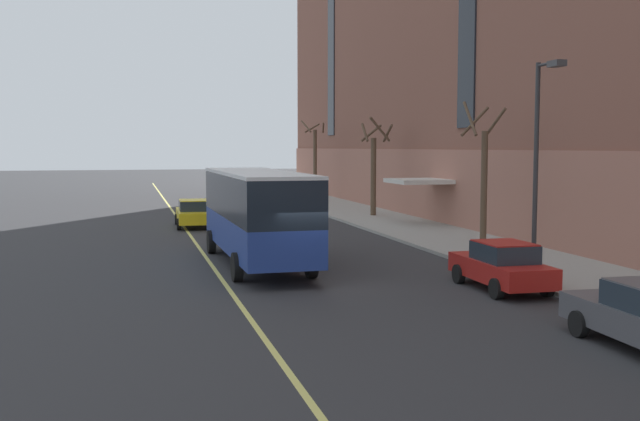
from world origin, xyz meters
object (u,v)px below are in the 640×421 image
object	(u,v)px
street_tree_far_downtown	(315,159)
taxi_cab	(193,213)
parked_car_red_0	(502,266)
parked_car_green_3	(281,197)
street_tree_mid_block	(483,176)
street_lamp	(540,148)
street_tree_far_uptown	(374,166)
city_bus	(257,211)

from	to	relation	value
street_tree_far_downtown	taxi_cab	bearing A→B (deg)	-122.64
street_tree_far_downtown	parked_car_red_0	bearing A→B (deg)	-95.53
parked_car_green_3	street_tree_mid_block	distance (m)	25.25
street_lamp	street_tree_mid_block	bearing A→B (deg)	75.36
taxi_cab	street_tree_mid_block	xyz separation A→B (m)	(11.73, -12.49, 2.47)
parked_car_red_0	street_tree_far_downtown	world-z (taller)	street_tree_far_downtown
street_tree_far_uptown	street_lamp	size ratio (longest dim) A/B	0.88
parked_car_green_3	street_tree_mid_block	bearing A→B (deg)	-80.58
parked_car_red_0	street_tree_mid_block	size ratio (longest dim) A/B	0.68
parked_car_red_0	parked_car_green_3	bearing A→B (deg)	90.44
taxi_cab	street_lamp	distance (m)	23.20
city_bus	street_lamp	size ratio (longest dim) A/B	1.53
street_tree_far_uptown	parked_car_green_3	bearing A→B (deg)	113.93
parked_car_red_0	street_tree_far_uptown	bearing A→B (deg)	80.86
parked_car_green_3	street_tree_far_uptown	world-z (taller)	street_tree_far_uptown
street_lamp	street_tree_far_uptown	bearing A→B (deg)	84.58
parked_car_green_3	taxi_cab	world-z (taller)	same
street_tree_far_uptown	street_tree_far_downtown	bearing A→B (deg)	90.24
parked_car_green_3	street_lamp	xyz separation A→B (m)	(1.94, -33.11, 3.73)
city_bus	street_tree_far_downtown	xyz separation A→B (m)	(10.56, 32.97, 1.43)
street_tree_far_uptown	street_tree_far_downtown	size ratio (longest dim) A/B	0.95
city_bus	street_tree_mid_block	world-z (taller)	street_tree_mid_block
street_tree_mid_block	street_lamp	size ratio (longest dim) A/B	0.90
taxi_cab	street_lamp	xyz separation A→B (m)	(9.56, -20.81, 3.73)
parked_car_red_0	taxi_cab	bearing A→B (deg)	110.11
street_tree_mid_block	street_lamp	distance (m)	8.69
parked_car_red_0	street_tree_far_downtown	bearing A→B (deg)	84.47
parked_car_red_0	street_lamp	world-z (taller)	street_lamp
city_bus	taxi_cab	bearing A→B (deg)	94.58
parked_car_green_3	street_tree_far_downtown	distance (m)	7.80
parked_car_green_3	city_bus	bearing A→B (deg)	-103.45
city_bus	parked_car_green_3	world-z (taller)	city_bus
street_tree_far_uptown	city_bus	bearing A→B (deg)	-121.25
parked_car_green_3	street_tree_mid_block	size ratio (longest dim) A/B	0.72
street_tree_mid_block	parked_car_red_0	bearing A→B (deg)	-113.09
street_lamp	parked_car_green_3	bearing A→B (deg)	93.35
parked_car_green_3	street_tree_mid_block	xyz separation A→B (m)	(4.11, -24.79, 2.47)
parked_car_green_3	taxi_cab	bearing A→B (deg)	-121.77
parked_car_red_0	taxi_cab	size ratio (longest dim) A/B	0.90
taxi_cab	street_tree_far_uptown	size ratio (longest dim) A/B	0.77
parked_car_red_0	street_tree_mid_block	distance (m)	10.13
street_tree_far_uptown	taxi_cab	bearing A→B (deg)	-166.33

